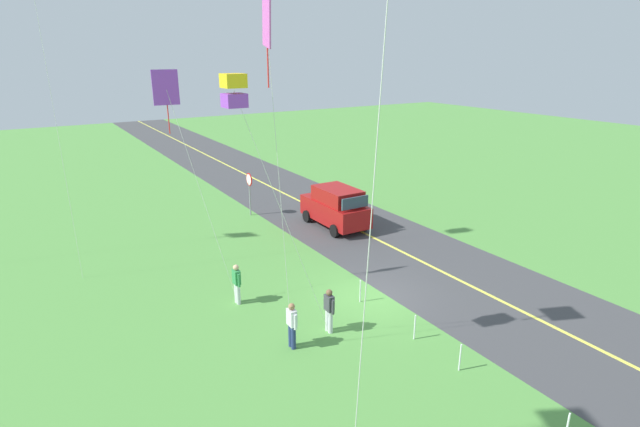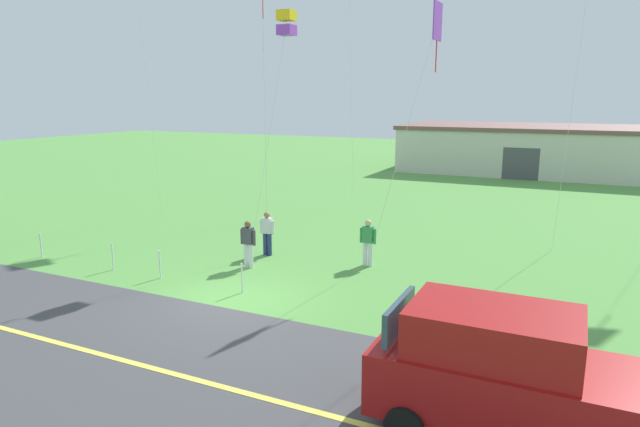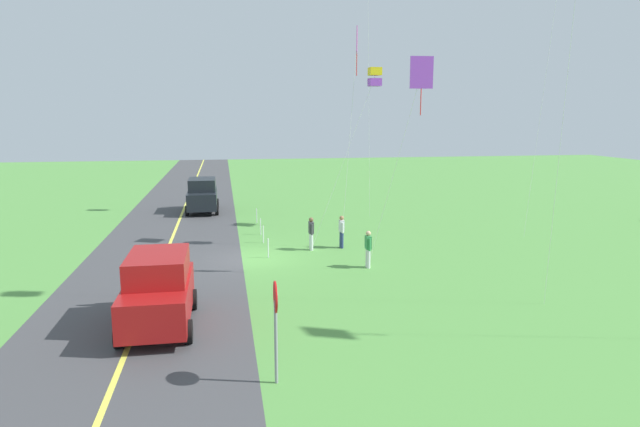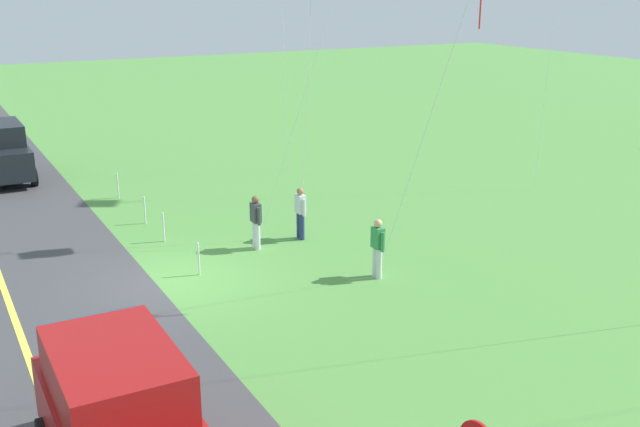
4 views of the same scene
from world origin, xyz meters
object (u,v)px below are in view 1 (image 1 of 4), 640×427
(person_adult_near, at_px, (237,283))
(kite_red_low, at_px, (167,92))
(kite_yellow_high, at_px, (234,92))
(person_adult_companion, at_px, (292,324))
(stop_sign, at_px, (249,186))
(person_child_watcher, at_px, (329,309))
(car_suv_foreground, at_px, (336,207))
(kite_blue_mid, at_px, (267,30))

(person_adult_near, height_order, kite_red_low, kite_red_low)
(kite_yellow_high, bearing_deg, person_adult_companion, -92.10)
(stop_sign, xyz_separation_m, kite_red_low, (-8.07, 6.38, 6.07))
(person_child_watcher, relative_size, kite_red_low, 0.19)
(person_adult_companion, bearing_deg, person_adult_near, -113.63)
(person_adult_companion, distance_m, person_child_watcher, 1.55)
(person_adult_near, relative_size, kite_red_low, 0.19)
(stop_sign, bearing_deg, car_suv_foreground, -143.77)
(person_adult_companion, xyz_separation_m, kite_red_low, (5.39, 1.87, 7.01))
(person_adult_near, relative_size, person_child_watcher, 1.00)
(kite_blue_mid, bearing_deg, person_adult_near, -5.72)
(car_suv_foreground, height_order, kite_yellow_high, kite_yellow_high)
(car_suv_foreground, relative_size, stop_sign, 1.72)
(person_adult_near, xyz_separation_m, person_adult_companion, (-3.73, -0.35, 0.00))
(car_suv_foreground, xyz_separation_m, person_child_watcher, (-8.93, 6.16, -0.29))
(kite_yellow_high, bearing_deg, kite_blue_mid, -123.88)
(kite_red_low, distance_m, kite_yellow_high, 5.36)
(car_suv_foreground, xyz_separation_m, person_adult_near, (-5.38, 8.05, -0.29))
(car_suv_foreground, bearing_deg, person_adult_near, 123.75)
(person_adult_companion, height_order, kite_red_low, kite_red_low)
(car_suv_foreground, bearing_deg, kite_blue_mid, 138.48)
(person_adult_near, distance_m, person_adult_companion, 3.75)
(person_child_watcher, xyz_separation_m, kite_red_low, (5.21, 3.41, 7.01))
(person_child_watcher, bearing_deg, car_suv_foreground, 14.90)
(car_suv_foreground, relative_size, kite_red_low, 0.51)
(stop_sign, bearing_deg, kite_red_low, 141.67)
(kite_blue_mid, relative_size, kite_yellow_high, 1.22)
(person_adult_near, relative_size, kite_blue_mid, 0.15)
(stop_sign, height_order, person_adult_companion, stop_sign)
(stop_sign, xyz_separation_m, person_child_watcher, (-13.28, 2.97, -0.94))
(stop_sign, bearing_deg, kite_blue_mid, 159.21)
(person_adult_near, distance_m, person_child_watcher, 4.03)
(kite_yellow_high, bearing_deg, stop_sign, -24.26)
(person_child_watcher, bearing_deg, kite_red_low, 82.63)
(person_child_watcher, bearing_deg, stop_sign, 36.87)
(stop_sign, height_order, person_adult_near, stop_sign)
(person_adult_companion, xyz_separation_m, kite_yellow_high, (0.06, 1.53, 7.33))
(person_adult_companion, relative_size, kite_red_low, 0.19)
(stop_sign, height_order, person_child_watcher, stop_sign)
(car_suv_foreground, distance_m, kite_blue_mid, 15.37)
(stop_sign, relative_size, kite_yellow_high, 0.30)
(kite_red_low, bearing_deg, person_child_watcher, -146.85)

